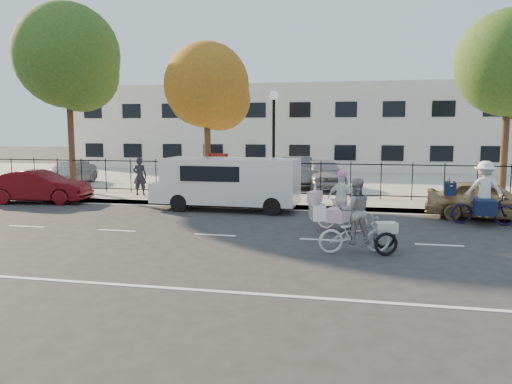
% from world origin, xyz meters
% --- Properties ---
extents(ground, '(120.00, 120.00, 0.00)m').
position_xyz_m(ground, '(0.00, 0.00, 0.00)').
color(ground, '#333334').
extents(road_markings, '(60.00, 9.52, 0.01)m').
position_xyz_m(road_markings, '(0.00, 0.00, 0.01)').
color(road_markings, silver).
rests_on(road_markings, ground).
extents(curb, '(60.00, 0.10, 0.15)m').
position_xyz_m(curb, '(0.00, 5.05, 0.07)').
color(curb, '#A8A399').
rests_on(curb, ground).
extents(sidewalk, '(60.00, 2.20, 0.15)m').
position_xyz_m(sidewalk, '(0.00, 6.10, 0.07)').
color(sidewalk, '#A8A399').
rests_on(sidewalk, ground).
extents(parking_lot, '(60.00, 15.60, 0.15)m').
position_xyz_m(parking_lot, '(0.00, 15.00, 0.07)').
color(parking_lot, '#A8A399').
rests_on(parking_lot, ground).
extents(iron_fence, '(58.00, 0.06, 1.50)m').
position_xyz_m(iron_fence, '(0.00, 7.20, 0.90)').
color(iron_fence, black).
rests_on(iron_fence, sidewalk).
extents(building, '(34.00, 10.00, 6.00)m').
position_xyz_m(building, '(0.00, 25.00, 3.00)').
color(building, silver).
rests_on(building, ground).
extents(lamppost, '(0.36, 0.36, 4.33)m').
position_xyz_m(lamppost, '(0.50, 6.80, 3.11)').
color(lamppost, black).
rests_on(lamppost, sidewalk).
extents(street_sign, '(0.85, 0.06, 1.80)m').
position_xyz_m(street_sign, '(-1.85, 6.80, 1.42)').
color(street_sign, black).
rests_on(street_sign, sidewalk).
extents(zebra_trike, '(2.13, 1.24, 1.83)m').
position_xyz_m(zebra_trike, '(3.87, -1.24, 0.70)').
color(zebra_trike, silver).
rests_on(zebra_trike, ground).
extents(unicorn_bike, '(1.84, 1.33, 1.82)m').
position_xyz_m(unicorn_bike, '(3.43, 1.32, 0.67)').
color(unicorn_bike, '#F7BCBF').
rests_on(unicorn_bike, ground).
extents(bull_bike, '(2.17, 1.49, 1.99)m').
position_xyz_m(bull_bike, '(7.72, 3.20, 0.80)').
color(bull_bike, black).
rests_on(bull_bike, ground).
extents(white_van, '(5.39, 1.97, 1.90)m').
position_xyz_m(white_van, '(-0.76, 4.35, 1.05)').
color(white_van, white).
rests_on(white_van, ground).
extents(red_sedan, '(4.13, 1.94, 1.31)m').
position_xyz_m(red_sedan, '(-8.68, 4.50, 0.65)').
color(red_sedan, '#52090F').
rests_on(red_sedan, ground).
extents(gold_sedan, '(4.03, 2.17, 1.30)m').
position_xyz_m(gold_sedan, '(8.08, 4.21, 0.65)').
color(gold_sedan, '#9E8156').
rests_on(gold_sedan, ground).
extents(pedestrian, '(0.64, 0.46, 1.62)m').
position_xyz_m(pedestrian, '(-5.22, 6.46, 0.96)').
color(pedestrian, black).
rests_on(pedestrian, sidewalk).
extents(lot_car_a, '(2.03, 4.26, 1.20)m').
position_xyz_m(lot_car_a, '(-10.55, 9.59, 0.75)').
color(lot_car_a, '#9E9FA5').
rests_on(lot_car_a, parking_lot).
extents(lot_car_c, '(2.60, 4.60, 1.44)m').
position_xyz_m(lot_car_c, '(0.89, 11.04, 0.87)').
color(lot_car_c, '#515159').
rests_on(lot_car_c, parking_lot).
extents(lot_car_d, '(2.69, 4.48, 1.43)m').
position_xyz_m(lot_car_d, '(2.26, 10.50, 0.86)').
color(lot_car_d, '#94979B').
rests_on(lot_car_d, parking_lot).
extents(tree_west, '(4.65, 4.65, 8.52)m').
position_xyz_m(tree_west, '(-8.76, 7.36, 5.96)').
color(tree_west, '#442D1D').
rests_on(tree_west, ground).
extents(tree_mid, '(3.62, 3.61, 6.61)m').
position_xyz_m(tree_mid, '(-2.32, 7.36, 4.62)').
color(tree_mid, '#442D1D').
rests_on(tree_mid, ground).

